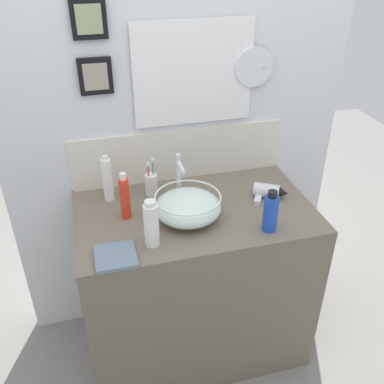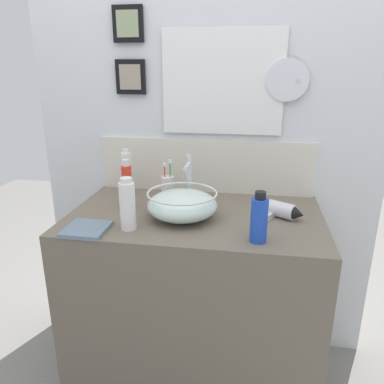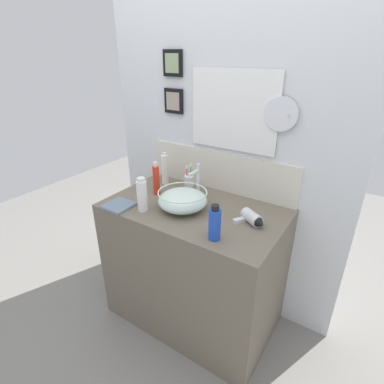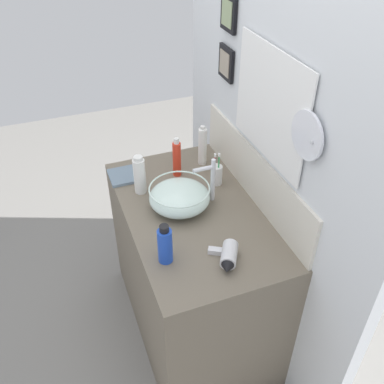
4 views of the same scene
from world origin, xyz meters
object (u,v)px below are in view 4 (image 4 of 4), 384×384
object	(u,v)px
toothbrush_cup	(217,174)
spray_bottle	(165,245)
glass_bowl_sink	(180,197)
soap_dispenser	(140,175)
hand_towel	(125,176)
lotion_bottle	(177,158)
hair_drier	(228,257)
faucet	(211,178)
shampoo_bottle	(202,146)

from	to	relation	value
toothbrush_cup	spray_bottle	bearing A→B (deg)	-43.83
glass_bowl_sink	soap_dispenser	world-z (taller)	soap_dispenser
toothbrush_cup	hand_towel	world-z (taller)	toothbrush_cup
spray_bottle	lotion_bottle	distance (m)	0.63
glass_bowl_sink	toothbrush_cup	size ratio (longest dim) A/B	1.56
spray_bottle	hair_drier	bearing A→B (deg)	66.71
spray_bottle	lotion_bottle	size ratio (longest dim) A/B	0.86
faucet	lotion_bottle	bearing A→B (deg)	-162.80
glass_bowl_sink	lotion_bottle	distance (m)	0.28
glass_bowl_sink	hand_towel	size ratio (longest dim) A/B	1.80
hair_drier	shampoo_bottle	distance (m)	0.77
hair_drier	lotion_bottle	xyz separation A→B (m)	(-0.68, 0.01, 0.07)
toothbrush_cup	glass_bowl_sink	bearing A→B (deg)	-64.07
spray_bottle	shampoo_bottle	bearing A→B (deg)	146.75
toothbrush_cup	hand_towel	xyz separation A→B (m)	(-0.22, -0.44, -0.05)
spray_bottle	faucet	bearing A→B (deg)	133.55
hand_towel	lotion_bottle	bearing A→B (deg)	73.80
soap_dispenser	hand_towel	distance (m)	0.19
hair_drier	lotion_bottle	bearing A→B (deg)	179.16
hair_drier	spray_bottle	bearing A→B (deg)	-113.29
shampoo_bottle	hand_towel	distance (m)	0.45
glass_bowl_sink	faucet	world-z (taller)	faucet
shampoo_bottle	spray_bottle	bearing A→B (deg)	-33.25
toothbrush_cup	shampoo_bottle	world-z (taller)	shampoo_bottle
spray_bottle	hand_towel	bearing A→B (deg)	-178.22
glass_bowl_sink	lotion_bottle	xyz separation A→B (m)	(-0.26, 0.08, 0.04)
hair_drier	spray_bottle	distance (m)	0.27
faucet	toothbrush_cup	world-z (taller)	faucet
lotion_bottle	faucet	bearing A→B (deg)	17.20
toothbrush_cup	shampoo_bottle	distance (m)	0.21
faucet	hand_towel	world-z (taller)	faucet
faucet	soap_dispenser	bearing A→B (deg)	-121.52
shampoo_bottle	lotion_bottle	size ratio (longest dim) A/B	1.04
hair_drier	toothbrush_cup	size ratio (longest dim) A/B	1.00
glass_bowl_sink	toothbrush_cup	world-z (taller)	toothbrush_cup
faucet	hand_towel	xyz separation A→B (m)	(-0.34, -0.35, -0.13)
shampoo_bottle	toothbrush_cup	bearing A→B (deg)	-0.42
toothbrush_cup	lotion_bottle	distance (m)	0.23
soap_dispenser	hand_towel	size ratio (longest dim) A/B	1.28
faucet	soap_dispenser	distance (m)	0.36
shampoo_bottle	soap_dispenser	bearing A→B (deg)	-70.86
spray_bottle	shampoo_bottle	xyz separation A→B (m)	(-0.64, 0.42, 0.02)
glass_bowl_sink	hand_towel	xyz separation A→B (m)	(-0.34, -0.19, -0.05)
soap_dispenser	glass_bowl_sink	bearing A→B (deg)	37.88
faucet	lotion_bottle	world-z (taller)	faucet
hair_drier	shampoo_bottle	bearing A→B (deg)	166.46
lotion_bottle	hand_towel	distance (m)	0.30
hand_towel	faucet	bearing A→B (deg)	45.76
faucet	soap_dispenser	xyz separation A→B (m)	(-0.19, -0.30, -0.03)
toothbrush_cup	lotion_bottle	bearing A→B (deg)	-131.09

